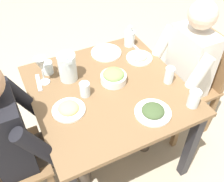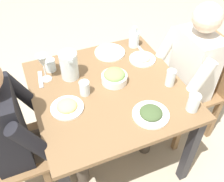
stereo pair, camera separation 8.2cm
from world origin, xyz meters
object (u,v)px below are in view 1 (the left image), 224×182
Objects in this scene: water_glass_far_right at (194,99)px; water_glass_near_left at (85,89)px; water_glass_far_left at (48,68)px; diner_far at (26,134)px; water_pitcher at (67,67)px; diner_near at (178,72)px; oil_carafe at (129,39)px; dining_table at (108,100)px; plate_yoghurt at (106,52)px; chair_near at (196,79)px; plate_dolmas at (153,111)px; salad_bowl at (114,77)px; wine_glass at (41,65)px; water_glass_by_pitcher at (169,75)px; plate_beans at (139,57)px; plate_fries at (69,109)px.

water_glass_near_left is (0.37, 0.55, -0.01)m from water_glass_far_right.
water_glass_far_left is 0.35m from water_glass_near_left.
water_pitcher is (0.28, -0.37, 0.16)m from diner_far.
diner_near is 7.22× the size of oil_carafe.
dining_table is 0.35m from water_pitcher.
diner_near is 5.21× the size of plate_yoghurt.
plate_dolmas is (-0.30, 0.63, 0.23)m from chair_near.
salad_bowl is 0.79× the size of plate_dolmas.
wine_glass reaches higher than water_pitcher.
chair_near is 0.75× the size of diner_near.
water_glass_by_pitcher reaches higher than plate_dolmas.
chair_near reaches higher than salad_bowl.
plate_beans is 0.25m from plate_yoghurt.
water_glass_near_left is at bearing 87.06° from dining_table.
water_glass_far_right is (-0.29, -0.69, 0.04)m from plate_fries.
diner_near reaches higher than water_glass_by_pitcher.
diner_far is at bearing 120.97° from plate_yoghurt.
plate_dolmas is 0.78m from water_glass_far_left.
plate_yoghurt is at bearing -16.81° from salad_bowl.
plate_yoghurt is at bearing -46.46° from plate_fries.
chair_near is 0.48m from water_glass_by_pitcher.
plate_yoghurt is (0.15, -0.35, -0.08)m from water_pitcher.
oil_carafe is at bearing -44.36° from dining_table.
water_glass_by_pitcher is 1.01× the size of water_glass_far_right.
wine_glass reaches higher than dining_table.
chair_near reaches higher than plate_dolmas.
water_pitcher is (0.22, 0.97, 0.31)m from chair_near.
dining_table is at bearing 72.37° from water_glass_by_pitcher.
salad_bowl is 1.04× the size of oil_carafe.
diner_near is 5.97× the size of plate_fries.
water_glass_by_pitcher reaches higher than plate_fries.
plate_beans is 1.16× the size of oil_carafe.
plate_fries is at bearing 85.98° from water_glass_by_pitcher.
water_glass_near_left is at bearing -168.86° from water_pitcher.
water_glass_far_right is 1.19× the size of water_glass_near_left.
water_pitcher is 0.55m from plate_beans.
plate_beans is 2.02× the size of water_glass_near_left.
water_glass_far_right reaches higher than plate_beans.
salad_bowl is 0.22m from water_glass_near_left.
diner_near is 0.81m from water_pitcher.
wine_glass reaches higher than water_glass_by_pitcher.
water_glass_far_left is at bearing 34.78° from plate_dolmas.
salad_bowl is 0.38m from plate_fries.
chair_near is 1.09m from plate_fries.
diner_far is at bearing 93.15° from diner_near.
dining_table is at bearing 156.28° from plate_yoghurt.
diner_near is 1.00× the size of diner_far.
diner_far is at bearing 87.43° from water_glass_by_pitcher.
water_glass_far_right is (-0.72, -0.24, 0.04)m from plate_yoghurt.
water_pitcher reaches higher than oil_carafe.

